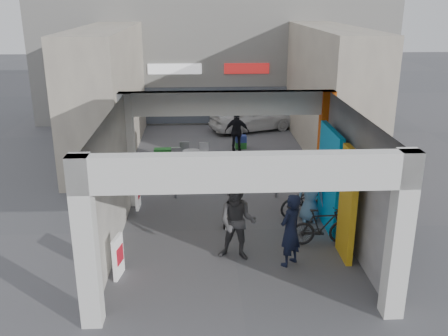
{
  "coord_description": "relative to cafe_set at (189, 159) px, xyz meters",
  "views": [
    {
      "loc": [
        -0.83,
        -12.49,
        6.16
      ],
      "look_at": [
        -0.15,
        1.0,
        1.48
      ],
      "focal_mm": 40.0,
      "sensor_mm": 36.0,
      "label": 1
    }
  ],
  "objects": [
    {
      "name": "far_building",
      "position": [
        1.26,
        8.49,
        3.69
      ],
      "size": [
        18.0,
        4.08,
        8.0
      ],
      "color": "white",
      "rests_on": "ground"
    },
    {
      "name": "ground",
      "position": [
        1.26,
        -5.51,
        -0.3
      ],
      "size": [
        90.0,
        90.0,
        0.0
      ],
      "primitive_type": "plane",
      "color": "#504F54",
      "rests_on": "ground"
    },
    {
      "name": "plaza_bldg_left",
      "position": [
        -3.24,
        1.99,
        2.2
      ],
      "size": [
        2.0,
        9.0,
        5.0
      ],
      "primitive_type": "cube",
      "color": "#B7AE98",
      "rests_on": "ground"
    },
    {
      "name": "plaza_bldg_right",
      "position": [
        5.76,
        1.99,
        2.2
      ],
      "size": [
        2.0,
        9.0,
        5.0
      ],
      "primitive_type": "cube",
      "color": "#B7AE98",
      "rests_on": "ground"
    },
    {
      "name": "advert_board_near",
      "position": [
        -1.48,
        -7.77,
        0.21
      ],
      "size": [
        0.19,
        0.56,
        1.0
      ],
      "rotation": [
        0.0,
        0.0,
        -0.19
      ],
      "color": "silver",
      "rests_on": "ground"
    },
    {
      "name": "bicycle_front",
      "position": [
        3.56,
        -4.58,
        0.17
      ],
      "size": [
        1.89,
        1.19,
        0.94
      ],
      "primitive_type": "imported",
      "rotation": [
        0.0,
        0.0,
        1.92
      ],
      "color": "black",
      "rests_on": "ground"
    },
    {
      "name": "bollard_left",
      "position": [
        -0.39,
        -3.08,
        0.19
      ],
      "size": [
        0.09,
        0.09,
        0.97
      ],
      "primitive_type": "cylinder",
      "color": "gray",
      "rests_on": "ground"
    },
    {
      "name": "arcade_canopy",
      "position": [
        1.8,
        -6.33,
        2.0
      ],
      "size": [
        6.4,
        6.45,
        6.4
      ],
      "color": "silver",
      "rests_on": "ground"
    },
    {
      "name": "advert_board_far",
      "position": [
        -1.48,
        -3.83,
        0.21
      ],
      "size": [
        0.12,
        0.55,
        1.0
      ],
      "rotation": [
        0.0,
        0.0,
        -0.04
      ],
      "color": "silver",
      "rests_on": "ground"
    },
    {
      "name": "man_crates",
      "position": [
        1.96,
        1.82,
        0.56
      ],
      "size": [
        1.06,
        0.59,
        1.72
      ],
      "primitive_type": "imported",
      "rotation": [
        0.0,
        0.0,
        2.97
      ],
      "color": "black",
      "rests_on": "ground"
    },
    {
      "name": "man_back_turned",
      "position": [
        1.3,
        -7.07,
        0.68
      ],
      "size": [
        1.1,
        0.95,
        1.95
      ],
      "primitive_type": "imported",
      "rotation": [
        0.0,
        0.0,
        -0.24
      ],
      "color": "#3F3F41",
      "rests_on": "ground"
    },
    {
      "name": "man_with_dog",
      "position": [
        2.54,
        -7.42,
        0.61
      ],
      "size": [
        0.78,
        0.77,
        1.81
      ],
      "primitive_type": "imported",
      "rotation": [
        0.0,
        0.0,
        3.9
      ],
      "color": "black",
      "rests_on": "ground"
    },
    {
      "name": "bicycle_rear",
      "position": [
        3.56,
        -6.44,
        0.2
      ],
      "size": [
        1.68,
        0.55,
        1.0
      ],
      "primitive_type": "imported",
      "rotation": [
        0.0,
        0.0,
        1.62
      ],
      "color": "black",
      "rests_on": "ground"
    },
    {
      "name": "man_elderly",
      "position": [
        3.55,
        -5.0,
        0.47
      ],
      "size": [
        0.8,
        0.56,
        1.53
      ],
      "primitive_type": "imported",
      "rotation": [
        0.0,
        0.0,
        -0.11
      ],
      "color": "#537CA2",
      "rests_on": "ground"
    },
    {
      "name": "white_van",
      "position": [
        2.92,
        5.23,
        0.39
      ],
      "size": [
        4.34,
        2.96,
        1.37
      ],
      "primitive_type": "imported",
      "rotation": [
        0.0,
        0.0,
        1.94
      ],
      "color": "silver",
      "rests_on": "ground"
    },
    {
      "name": "border_collie",
      "position": [
        1.16,
        -5.39,
        -0.06
      ],
      "size": [
        0.22,
        0.43,
        0.59
      ],
      "rotation": [
        0.0,
        0.0,
        -0.07
      ],
      "color": "black",
      "rests_on": "ground"
    },
    {
      "name": "crate_stack",
      "position": [
        2.17,
        2.31,
        -0.02
      ],
      "size": [
        0.47,
        0.38,
        0.56
      ],
      "rotation": [
        0.0,
        0.0,
        0.07
      ],
      "color": "#1A5C1A",
      "rests_on": "ground"
    },
    {
      "name": "bollard_center",
      "position": [
        1.34,
        -2.96,
        0.16
      ],
      "size": [
        0.09,
        0.09,
        0.91
      ],
      "primitive_type": "cylinder",
      "color": "gray",
      "rests_on": "ground"
    },
    {
      "name": "cafe_set",
      "position": [
        0.0,
        0.0,
        0.0
      ],
      "size": [
        1.4,
        1.13,
        0.84
      ],
      "rotation": [
        0.0,
        0.0,
        0.07
      ],
      "color": "#9A9A9F",
      "rests_on": "ground"
    },
    {
      "name": "bollard_right",
      "position": [
        2.86,
        -3.18,
        0.12
      ],
      "size": [
        0.09,
        0.09,
        0.84
      ],
      "primitive_type": "cylinder",
      "color": "gray",
      "rests_on": "ground"
    },
    {
      "name": "produce_stand",
      "position": [
        -0.84,
        -0.12,
        -0.01
      ],
      "size": [
        1.1,
        0.59,
        0.72
      ],
      "rotation": [
        0.0,
        0.0,
        -0.06
      ],
      "color": "black",
      "rests_on": "ground"
    }
  ]
}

